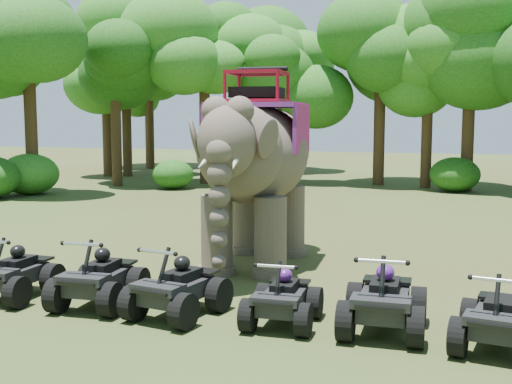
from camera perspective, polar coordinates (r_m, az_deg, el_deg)
ground at (r=13.31m, az=-1.62°, el=-8.72°), size 110.00×110.00×0.00m
elephant at (r=15.30m, az=0.01°, el=2.28°), size 2.88×5.80×4.73m
atv_0 at (r=13.45m, az=-20.78°, el=-6.20°), size 1.27×1.73×1.27m
atv_1 at (r=12.43m, az=-13.81°, el=-6.84°), size 1.42×1.87×1.33m
atv_2 at (r=11.56m, az=-7.02°, el=-7.77°), size 1.57×1.97×1.31m
atv_3 at (r=11.03m, az=2.40°, el=-8.80°), size 1.22×1.63×1.17m
atv_4 at (r=10.83m, az=11.32°, el=-8.70°), size 1.40×1.88×1.36m
atv_5 at (r=10.51m, az=20.80°, el=-9.77°), size 1.48×1.86×1.26m
tree_0 at (r=34.55m, az=10.97°, el=8.67°), size 6.80×6.80×9.71m
tree_1 at (r=32.85m, az=18.44°, el=8.33°), size 6.60×6.60×9.43m
tree_23 at (r=31.64m, az=-19.47°, el=8.03°), size 6.34×6.34×9.06m
tree_24 at (r=34.17m, az=-12.37°, el=6.95°), size 5.37×5.37×7.67m
tree_25 at (r=34.72m, az=-4.60°, el=8.20°), size 6.32×6.32×9.03m
tree_26 at (r=33.70m, az=3.10°, el=6.53°), size 4.90×4.90×7.00m
tree_28 at (r=41.39m, az=2.28°, el=8.07°), size 6.45×6.45×9.21m
tree_29 at (r=39.85m, az=-11.45°, el=7.47°), size 5.93×5.93×8.47m
tree_30 at (r=40.04m, az=-13.15°, el=8.40°), size 6.88×6.88×9.83m
tree_31 at (r=46.54m, az=-9.50°, el=8.83°), size 7.59×7.59×10.85m
tree_32 at (r=33.59m, az=15.00°, el=7.13°), size 5.57×5.57×7.95m
tree_34 at (r=42.37m, az=-0.44°, el=9.01°), size 7.45×7.45×10.64m
tree_35 at (r=45.52m, az=-9.43°, el=6.82°), size 5.30×5.30×7.58m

